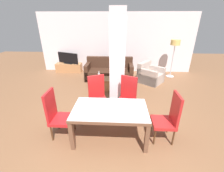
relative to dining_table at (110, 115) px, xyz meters
The scene contains 15 objects.
ground_plane 0.58m from the dining_table, ahead, with size 18.00×18.00×0.00m, color brown.
back_wall 4.70m from the dining_table, 89.99° to the left, with size 7.20×0.09×2.70m.
divider_pillar 1.63m from the dining_table, 85.52° to the left, with size 0.42×0.33×2.70m.
dining_table is the anchor object (origin of this frame).
dining_chair_far_left 0.96m from the dining_table, 113.71° to the left, with size 0.61×0.61×1.09m.
dining_chair_head_right 1.21m from the dining_table, ahead, with size 0.46×0.46×1.09m.
dining_chair_far_right 0.94m from the dining_table, 65.76° to the left, with size 0.61×0.61×1.09m.
dining_chair_head_left 1.14m from the dining_table, behind, with size 0.46×0.46×1.09m.
sofa 3.55m from the dining_table, 94.15° to the left, with size 2.00×0.89×0.90m.
armchair 3.55m from the dining_table, 66.08° to the left, with size 1.17×1.17×0.80m.
coffee_table 2.49m from the dining_table, 99.19° to the left, with size 0.63×0.51×0.44m.
bottle 2.54m from the dining_table, 102.81° to the left, with size 0.07×0.07×0.25m.
tv_stand 4.94m from the dining_table, 117.85° to the left, with size 1.23×0.40×0.42m.
tv_screen 4.92m from the dining_table, 117.85° to the left, with size 1.06×0.46×0.52m.
floor_lamp 4.73m from the dining_table, 57.72° to the left, with size 0.38×0.38×1.62m.
Camera 1 is at (0.17, -2.61, 2.43)m, focal length 24.00 mm.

